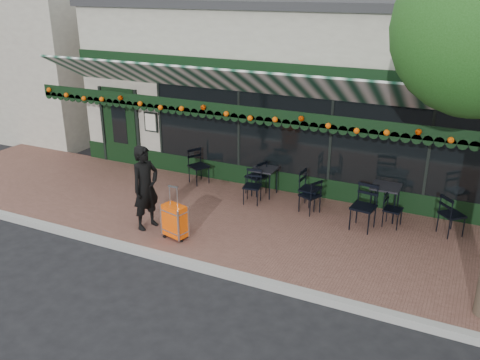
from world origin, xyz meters
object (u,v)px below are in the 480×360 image
at_px(cafe_table_a, 386,189).
at_px(chair_a_front, 363,208).
at_px(chair_b_left, 256,177).
at_px(woman, 146,188).
at_px(chair_b_right, 310,190).
at_px(chair_a_extra, 452,215).
at_px(cafe_table_b, 265,171).
at_px(chair_solo, 199,166).
at_px(chair_a_left, 310,196).
at_px(suitcase, 175,221).
at_px(chair_b_front, 252,187).
at_px(chair_a_right, 393,210).

bearing_deg(cafe_table_a, chair_a_front, -110.86).
xyz_separation_m(chair_a_front, chair_b_left, (-2.86, 0.82, -0.06)).
relative_size(woman, chair_b_left, 2.09).
xyz_separation_m(woman, chair_b_right, (2.82, 2.48, -0.46)).
bearing_deg(chair_a_extra, woman, 69.95).
height_order(cafe_table_b, chair_solo, chair_solo).
xyz_separation_m(chair_a_left, chair_b_left, (-1.57, 0.50, 0.03)).
height_order(chair_a_left, chair_a_front, chair_a_front).
height_order(suitcase, chair_b_right, suitcase).
height_order(cafe_table_a, chair_solo, chair_solo).
height_order(woman, suitcase, woman).
xyz_separation_m(cafe_table_a, chair_b_left, (-3.16, 0.03, -0.25)).
distance_m(chair_a_extra, chair_b_left, 4.59).
distance_m(woman, chair_a_front, 4.63).
relative_size(cafe_table_b, chair_solo, 0.76).
bearing_deg(chair_a_front, woman, -148.71).
relative_size(chair_a_left, chair_b_right, 0.90).
distance_m(cafe_table_b, chair_a_front, 2.77).
distance_m(suitcase, chair_b_front, 2.44).
height_order(cafe_table_b, chair_b_front, chair_b_front).
bearing_deg(chair_solo, woman, -145.88).
xyz_separation_m(chair_a_right, chair_solo, (-5.06, 0.41, 0.07)).
bearing_deg(suitcase, cafe_table_b, 89.86).
bearing_deg(cafe_table_b, suitcase, -104.18).
xyz_separation_m(cafe_table_b, chair_a_front, (2.64, -0.83, -0.13)).
relative_size(woman, cafe_table_b, 2.62).
height_order(chair_a_left, chair_solo, chair_solo).
bearing_deg(chair_solo, chair_b_front, -80.18).
xyz_separation_m(chair_a_extra, chair_b_left, (-4.58, 0.27, -0.00)).
distance_m(cafe_table_b, chair_a_right, 3.23).
distance_m(woman, chair_a_extra, 6.43).
relative_size(woman, chair_solo, 2.00).
bearing_deg(chair_solo, suitcase, -131.30).
height_order(woman, chair_a_right, woman).
bearing_deg(woman, chair_solo, 20.46).
distance_m(cafe_table_b, chair_a_left, 1.46).
xyz_separation_m(suitcase, chair_b_right, (2.01, 2.66, 0.07)).
distance_m(cafe_table_a, cafe_table_b, 2.94).
relative_size(chair_a_left, chair_solo, 0.90).
relative_size(cafe_table_b, chair_a_right, 0.91).
relative_size(chair_a_left, chair_b_front, 1.00).
bearing_deg(chair_solo, chair_a_front, -72.67).
bearing_deg(chair_b_left, suitcase, 7.71).
height_order(cafe_table_b, chair_b_left, chair_b_left).
bearing_deg(chair_a_extra, chair_a_left, 51.76).
distance_m(chair_a_front, chair_b_left, 2.97).
xyz_separation_m(chair_b_front, chair_solo, (-1.81, 0.58, 0.05)).
height_order(cafe_table_a, chair_a_right, chair_a_right).
bearing_deg(cafe_table_b, chair_a_front, -17.44).
distance_m(chair_a_left, chair_a_extra, 3.02).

